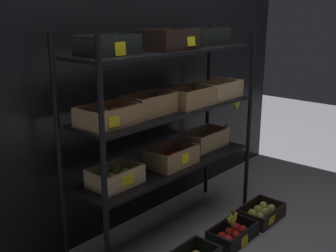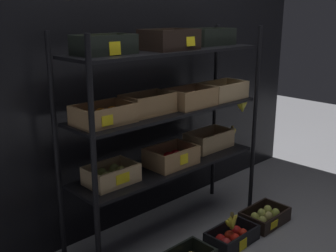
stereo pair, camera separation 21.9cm
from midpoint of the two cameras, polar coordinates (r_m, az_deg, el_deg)
ground_plane at (r=3.09m, az=2.10°, el=-14.65°), size 10.00×10.00×0.00m
storefront_wall at (r=2.96m, az=-3.31°, el=11.09°), size 3.87×0.12×2.64m
display_rack at (r=2.74m, az=2.50°, el=2.69°), size 1.59×0.44×1.46m
crate_ground_apple_red at (r=2.99m, az=11.10°, el=-15.10°), size 0.37×0.22×0.11m
crate_ground_pear at (r=3.29m, az=15.34°, el=-12.24°), size 0.36×0.25×0.11m
banana_bunch_loose at (r=2.92m, az=11.10°, el=-13.18°), size 0.15×0.04×0.13m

